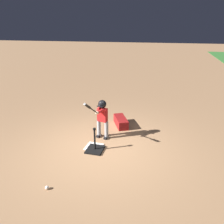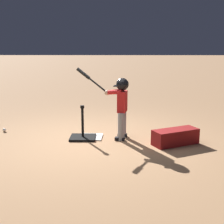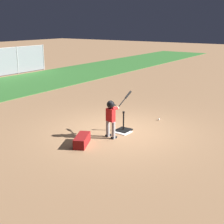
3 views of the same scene
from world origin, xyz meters
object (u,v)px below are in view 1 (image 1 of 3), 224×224
batting_tee (95,148)px  batter_child (102,115)px  baseball (47,188)px  equipment_bag (121,122)px

batting_tee → batter_child: (-0.72, -0.02, 0.67)m
batting_tee → batter_child: bearing=-178.2°
batting_tee → batter_child: size_ratio=0.48×
baseball → equipment_bag: size_ratio=0.09×
baseball → equipment_bag: 3.47m
batter_child → baseball: bearing=-10.1°
batter_child → equipment_bag: batter_child is taller
batter_child → baseball: 2.53m
batter_child → equipment_bag: (-0.99, 0.34, -0.60)m
equipment_bag → batter_child: bearing=-45.2°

